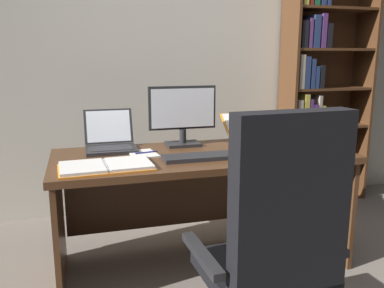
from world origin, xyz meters
name	(u,v)px	position (x,y,z in m)	size (l,w,h in m)	color
wall_back	(178,59)	(0.00, 2.00, 1.29)	(4.81, 0.12, 2.59)	beige
desk	(199,180)	(-0.12, 0.95, 0.54)	(1.80, 0.73, 0.73)	#4C2D19
bookshelf	(317,88)	(1.22, 1.77, 1.04)	(0.79, 0.31, 2.06)	#4C2D19
office_chair	(273,262)	(-0.10, -0.04, 0.48)	(0.63, 0.60, 1.12)	#232326
monitor	(183,116)	(-0.19, 1.12, 0.93)	(0.45, 0.16, 0.39)	#232326
laptop	(110,141)	(-0.66, 1.13, 0.79)	(0.31, 0.33, 0.24)	#232326
keyboard	(199,157)	(-0.19, 0.74, 0.75)	(0.42, 0.15, 0.02)	#232326
computer_mouse	(247,152)	(0.11, 0.74, 0.75)	(0.06, 0.10, 0.04)	#232326
reading_stand_with_book	(246,127)	(0.29, 1.18, 0.82)	(0.30, 0.27, 0.18)	#232326
open_binder	(106,166)	(-0.72, 0.69, 0.75)	(0.51, 0.31, 0.02)	orange
notepad	(143,154)	(-0.48, 0.93, 0.74)	(0.15, 0.21, 0.01)	silver
pen	(146,152)	(-0.46, 0.93, 0.75)	(0.01, 0.01, 0.14)	navy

